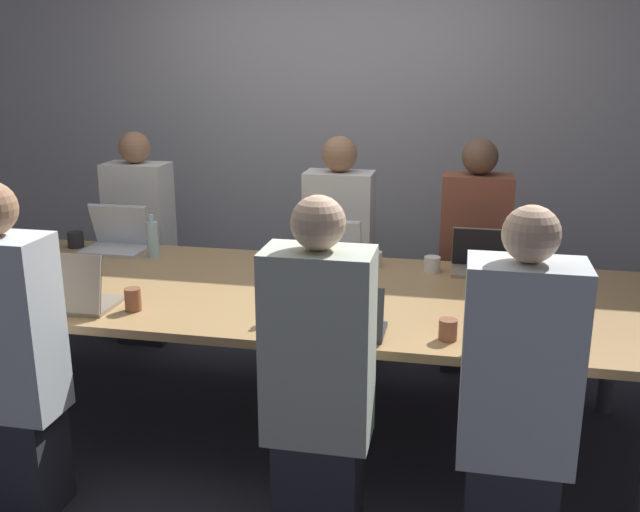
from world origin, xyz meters
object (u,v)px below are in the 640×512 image
cup_far_center (374,259)px  person_near_left (9,359)px  person_near_midright (318,384)px  laptop_near_left (75,293)px  laptop_far_center (331,250)px  stapler (359,294)px  cup_far_left (76,240)px  laptop_far_right (483,260)px  bottle_far_left (153,239)px  bottle_near_midright (288,295)px  cup_far_right (432,264)px  person_far_center (339,256)px  cup_near_right (448,330)px  person_far_left (141,243)px  cup_near_left (133,300)px  laptop_far_left (118,237)px  person_far_right (474,261)px  laptop_near_right (513,330)px  person_near_right (517,404)px  laptop_near_midright (341,321)px

cup_far_center → person_near_left: person_near_left is taller
person_near_midright → laptop_near_left: person_near_midright is taller
laptop_far_center → stapler: 0.63m
cup_far_left → laptop_far_right: (2.37, -0.02, 0.02)m
bottle_far_left → person_near_left: size_ratio=0.18×
cup_far_center → bottle_near_midright: size_ratio=0.37×
stapler → cup_far_center: bearing=102.6°
person_near_midright → cup_far_right: 1.33m
person_far_center → cup_near_right: (0.69, -1.33, 0.10)m
laptop_far_right → cup_far_center: bearing=-179.2°
person_far_left → laptop_near_left: size_ratio=4.27×
cup_far_right → cup_near_left: bearing=-146.1°
laptop_far_center → person_near_midright: (0.21, -1.36, -0.14)m
laptop_far_center → cup_near_right: laptop_far_center is taller
cup_far_right → bottle_far_left: bearing=-179.1°
laptop_far_left → cup_near_right: bearing=-27.2°
person_far_left → person_far_right: bearing=-0.2°
laptop_far_right → stapler: bearing=-135.8°
bottle_near_midright → bottle_far_left: size_ratio=0.94×
laptop_near_right → cup_far_right: (-0.36, 0.96, -0.03)m
person_near_right → bottle_far_left: person_near_right is taller
person_near_midright → laptop_near_right: (0.71, 0.33, 0.15)m
cup_far_center → bottle_near_midright: (-0.27, -0.85, 0.06)m
laptop_near_midright → person_near_midright: bearing=84.4°
laptop_far_right → laptop_near_midright: bearing=-119.3°
bottle_near_midright → cup_near_left: 0.71m
laptop_far_left → laptop_near_left: size_ratio=1.12×
laptop_near_right → cup_far_left: bearing=-22.6°
person_far_right → stapler: (-0.54, -0.98, 0.09)m
laptop_near_left → person_near_midright: bearing=162.6°
person_far_left → laptop_far_right: size_ratio=4.30×
laptop_near_right → person_far_left: bearing=-32.6°
cup_far_center → stapler: bearing=-90.1°
bottle_far_left → laptop_far_center: bearing=5.6°
cup_near_left → stapler: (0.97, 0.36, -0.03)m
laptop_near_midright → laptop_far_left: size_ratio=0.98×
bottle_near_midright → person_near_left: (-1.02, -0.53, -0.16)m
cup_near_right → bottle_far_left: bearing=151.9°
bottle_near_midright → bottle_far_left: bottle_far_left is taller
stapler → person_far_right: bearing=74.0°
person_near_left → stapler: person_near_left is taller
person_near_right → person_near_left: person_near_left is taller
laptop_near_midright → laptop_near_right: size_ratio=1.11×
person_near_midright → laptop_near_left: (-1.20, 0.37, 0.15)m
person_near_midright → laptop_far_right: 1.48m
laptop_near_right → cup_near_right: 0.25m
person_near_right → cup_far_left: 2.83m
laptop_near_right → person_far_right: (-0.14, 1.43, -0.14)m
person_far_right → person_near_midright: bearing=-107.9°
laptop_near_right → cup_far_right: 1.02m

